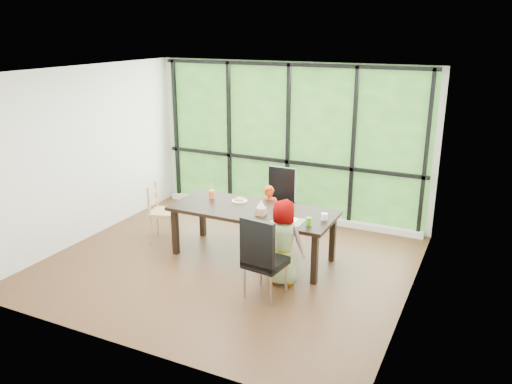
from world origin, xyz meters
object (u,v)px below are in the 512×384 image
(plate_near, at_px, (289,220))
(white_mug, at_px, (324,217))
(chair_interior_leather, at_px, (266,256))
(child_toddler, at_px, (269,215))
(green_cup, at_px, (309,221))
(plate_far, at_px, (240,201))
(chair_end_beech, at_px, (164,212))
(child_older, at_px, (283,242))
(orange_cup, at_px, (212,194))
(tissue_box, at_px, (261,211))
(chair_window_leather, at_px, (277,202))
(dining_table, at_px, (253,233))

(plate_near, bearing_deg, white_mug, 28.82)
(chair_interior_leather, xyz_separation_m, child_toddler, (-0.65, 1.55, -0.07))
(chair_interior_leather, relative_size, green_cup, 9.62)
(plate_far, xyz_separation_m, white_mug, (1.39, -0.20, 0.04))
(plate_far, bearing_deg, green_cup, -20.90)
(chair_end_beech, distance_m, plate_far, 1.30)
(chair_end_beech, bearing_deg, plate_near, -113.02)
(plate_near, distance_m, green_cup, 0.31)
(child_older, xyz_separation_m, orange_cup, (-1.48, 0.72, 0.24))
(green_cup, bearing_deg, white_mug, 67.32)
(child_toddler, xyz_separation_m, tissue_box, (0.21, -0.75, 0.34))
(plate_near, height_order, orange_cup, orange_cup)
(child_toddler, height_order, plate_near, child_toddler)
(child_older, bearing_deg, orange_cup, -26.84)
(chair_interior_leather, relative_size, white_mug, 11.56)
(chair_window_leather, xyz_separation_m, chair_end_beech, (-1.54, -0.97, -0.09))
(child_toddler, height_order, orange_cup, child_toddler)
(chair_window_leather, bearing_deg, white_mug, -41.74)
(child_older, relative_size, plate_near, 4.89)
(child_toddler, xyz_separation_m, child_older, (0.70, -1.13, 0.11))
(orange_cup, bearing_deg, chair_end_beech, -169.21)
(dining_table, height_order, chair_window_leather, chair_window_leather)
(chair_end_beech, relative_size, white_mug, 9.63)
(chair_interior_leather, xyz_separation_m, chair_end_beech, (-2.22, 0.98, -0.09))
(dining_table, distance_m, chair_end_beech, 1.58)
(chair_end_beech, relative_size, tissue_box, 7.32)
(chair_interior_leather, relative_size, child_toddler, 1.16)
(chair_end_beech, xyz_separation_m, plate_near, (2.22, -0.22, 0.31))
(child_toddler, bearing_deg, chair_window_leather, 79.19)
(chair_interior_leather, bearing_deg, plate_near, -82.90)
(white_mug, bearing_deg, tissue_box, -167.33)
(dining_table, xyz_separation_m, chair_interior_leather, (0.65, -0.96, 0.17))
(chair_window_leather, height_order, child_toddler, chair_window_leather)
(dining_table, height_order, tissue_box, tissue_box)
(chair_window_leather, distance_m, green_cup, 1.61)
(plate_near, relative_size, orange_cup, 1.89)
(chair_interior_leather, xyz_separation_m, child_older, (0.06, 0.42, 0.04))
(chair_interior_leather, distance_m, chair_end_beech, 2.43)
(plate_far, relative_size, tissue_box, 1.87)
(child_toddler, distance_m, white_mug, 1.25)
(dining_table, relative_size, child_older, 2.06)
(child_toddler, distance_m, tissue_box, 0.85)
(plate_far, height_order, orange_cup, orange_cup)
(child_older, height_order, orange_cup, child_older)
(chair_window_leather, bearing_deg, dining_table, -88.57)
(dining_table, relative_size, white_mug, 25.43)
(green_cup, distance_m, white_mug, 0.31)
(child_older, height_order, plate_far, child_older)
(chair_interior_leather, xyz_separation_m, green_cup, (0.30, 0.70, 0.27))
(child_toddler, bearing_deg, child_older, -74.03)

